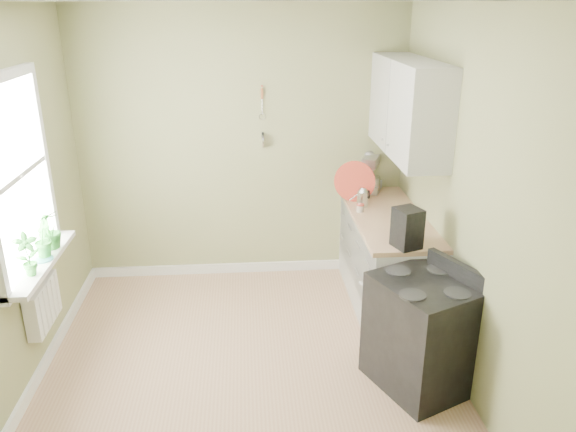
{
  "coord_description": "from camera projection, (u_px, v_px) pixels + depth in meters",
  "views": [
    {
      "loc": [
        0.02,
        -3.61,
        2.7
      ],
      "look_at": [
        0.35,
        0.55,
        1.1
      ],
      "focal_mm": 35.0,
      "sensor_mm": 36.0,
      "label": 1
    }
  ],
  "objects": [
    {
      "name": "floor",
      "position": [
        248.0,
        377.0,
        4.33
      ],
      "size": [
        3.2,
        3.6,
        0.02
      ],
      "primitive_type": "cube",
      "color": "#A47A5B",
      "rests_on": "ground"
    },
    {
      "name": "wall_back",
      "position": [
        243.0,
        148.0,
        5.53
      ],
      "size": [
        3.2,
        0.02,
        2.7
      ],
      "primitive_type": "cube",
      "color": "#939666",
      "rests_on": "floor"
    },
    {
      "name": "wall_left",
      "position": [
        1.0,
        218.0,
        3.72
      ],
      "size": [
        0.02,
        3.6,
        2.7
      ],
      "primitive_type": "cube",
      "color": "#939666",
      "rests_on": "floor"
    },
    {
      "name": "wall_right",
      "position": [
        472.0,
        205.0,
        3.96
      ],
      "size": [
        0.02,
        3.6,
        2.7
      ],
      "primitive_type": "cube",
      "color": "#939666",
      "rests_on": "floor"
    },
    {
      "name": "base_cabinets",
      "position": [
        386.0,
        263.0,
        5.2
      ],
      "size": [
        0.6,
        1.6,
        0.87
      ],
      "primitive_type": "cube",
      "color": "silver",
      "rests_on": "floor"
    },
    {
      "name": "countertop",
      "position": [
        388.0,
        217.0,
        5.03
      ],
      "size": [
        0.64,
        1.6,
        0.04
      ],
      "primitive_type": "cube",
      "color": "tan",
      "rests_on": "base_cabinets"
    },
    {
      "name": "upper_cabinets",
      "position": [
        408.0,
        107.0,
        4.79
      ],
      "size": [
        0.35,
        1.4,
        0.8
      ],
      "primitive_type": "cube",
      "color": "silver",
      "rests_on": "wall_right"
    },
    {
      "name": "window",
      "position": [
        16.0,
        176.0,
        3.93
      ],
      "size": [
        0.06,
        1.14,
        1.44
      ],
      "color": "white",
      "rests_on": "wall_left"
    },
    {
      "name": "window_sill",
      "position": [
        42.0,
        262.0,
        4.18
      ],
      "size": [
        0.18,
        1.14,
        0.04
      ],
      "primitive_type": "cube",
      "color": "white",
      "rests_on": "wall_left"
    },
    {
      "name": "radiator",
      "position": [
        43.0,
        305.0,
        4.25
      ],
      "size": [
        0.12,
        0.5,
        0.35
      ],
      "primitive_type": "cube",
      "color": "white",
      "rests_on": "wall_left"
    },
    {
      "name": "wall_utensils",
      "position": [
        263.0,
        126.0,
        5.44
      ],
      "size": [
        0.02,
        0.14,
        0.58
      ],
      "color": "tan",
      "rests_on": "wall_back"
    },
    {
      "name": "stove",
      "position": [
        422.0,
        333.0,
        4.1
      ],
      "size": [
        0.86,
        0.87,
        0.97
      ],
      "color": "black",
      "rests_on": "floor"
    },
    {
      "name": "stand_mixer",
      "position": [
        370.0,
        174.0,
        5.63
      ],
      "size": [
        0.29,
        0.36,
        0.39
      ],
      "color": "#B2B2B7",
      "rests_on": "countertop"
    },
    {
      "name": "kettle",
      "position": [
        362.0,
        197.0,
        5.2
      ],
      "size": [
        0.18,
        0.11,
        0.18
      ],
      "color": "silver",
      "rests_on": "countertop"
    },
    {
      "name": "coffee_maker",
      "position": [
        407.0,
        229.0,
        4.32
      ],
      "size": [
        0.24,
        0.25,
        0.32
      ],
      "color": "black",
      "rests_on": "countertop"
    },
    {
      "name": "red_tray",
      "position": [
        355.0,
        181.0,
        5.3
      ],
      "size": [
        0.39,
        0.17,
        0.39
      ],
      "primitive_type": "cylinder",
      "rotation": [
        1.45,
        0.0,
        -0.28
      ],
      "color": "#A23223",
      "rests_on": "countertop"
    },
    {
      "name": "jar",
      "position": [
        360.0,
        208.0,
        5.08
      ],
      "size": [
        0.07,
        0.07,
        0.07
      ],
      "color": "beige",
      "rests_on": "countertop"
    },
    {
      "name": "plant_a",
      "position": [
        27.0,
        255.0,
        3.88
      ],
      "size": [
        0.2,
        0.19,
        0.32
      ],
      "primitive_type": "imported",
      "rotation": [
        0.0,
        0.0,
        0.56
      ],
      "color": "#277827",
      "rests_on": "window_sill"
    },
    {
      "name": "plant_b",
      "position": [
        42.0,
        239.0,
        4.17
      ],
      "size": [
        0.17,
        0.19,
        0.28
      ],
      "primitive_type": "imported",
      "rotation": [
        0.0,
        0.0,
        1.86
      ],
      "color": "#277827",
      "rests_on": "window_sill"
    },
    {
      "name": "plant_c",
      "position": [
        49.0,
        230.0,
        4.32
      ],
      "size": [
        0.23,
        0.23,
        0.3
      ],
      "primitive_type": "imported",
      "rotation": [
        0.0,
        0.0,
        4.12
      ],
      "color": "#277827",
      "rests_on": "window_sill"
    }
  ]
}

